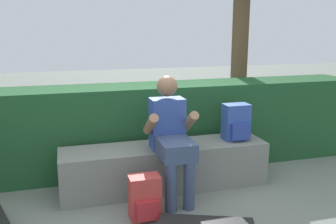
{
  "coord_description": "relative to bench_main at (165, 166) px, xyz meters",
  "views": [
    {
      "loc": [
        -0.99,
        -3.18,
        1.69
      ],
      "look_at": [
        0.06,
        0.49,
        0.81
      ],
      "focal_mm": 39.36,
      "sensor_mm": 36.0,
      "label": 1
    }
  ],
  "objects": [
    {
      "name": "ground_plane",
      "position": [
        0.0,
        -0.4,
        -0.24
      ],
      "size": [
        24.0,
        24.0,
        0.0
      ],
      "primitive_type": "plane",
      "color": "slate"
    },
    {
      "name": "backpack_on_bench",
      "position": [
        0.81,
        -0.01,
        0.43
      ],
      "size": [
        0.28,
        0.23,
        0.4
      ],
      "color": "#2D4C99",
      "rests_on": "bench_main"
    },
    {
      "name": "hedge_row",
      "position": [
        -0.5,
        0.64,
        0.28
      ],
      "size": [
        6.33,
        0.61,
        1.02
      ],
      "color": "#1D4A26",
      "rests_on": "ground"
    },
    {
      "name": "person_skater",
      "position": [
        -0.0,
        -0.22,
        0.43
      ],
      "size": [
        0.49,
        0.62,
        1.22
      ],
      "color": "#2D4793",
      "rests_on": "ground"
    },
    {
      "name": "skateboard_near_person",
      "position": [
        0.1,
        -0.95,
        -0.16
      ],
      "size": [
        0.82,
        0.48,
        0.09
      ],
      "color": "black",
      "rests_on": "ground"
    },
    {
      "name": "backpack_on_ground",
      "position": [
        -0.35,
        -0.59,
        -0.04
      ],
      "size": [
        0.28,
        0.23,
        0.4
      ],
      "color": "#B23833",
      "rests_on": "ground"
    },
    {
      "name": "bench_main",
      "position": [
        0.0,
        0.0,
        0.0
      ],
      "size": [
        2.19,
        0.5,
        0.47
      ],
      "color": "slate",
      "rests_on": "ground"
    }
  ]
}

